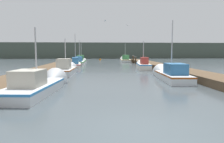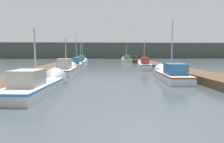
{
  "view_description": "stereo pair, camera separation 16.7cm",
  "coord_description": "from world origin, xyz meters",
  "px_view_note": "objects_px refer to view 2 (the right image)",
  "views": [
    {
      "loc": [
        -1.23,
        -5.06,
        2.14
      ],
      "look_at": [
        -0.13,
        10.54,
        0.55
      ],
      "focal_mm": 32.0,
      "sensor_mm": 36.0,
      "label": 1
    },
    {
      "loc": [
        -1.07,
        -5.07,
        2.14
      ],
      "look_at": [
        -0.13,
        10.54,
        0.55
      ],
      "focal_mm": 32.0,
      "sensor_mm": 36.0,
      "label": 2
    }
  ],
  "objects_px": {
    "fishing_boat_0": "(39,84)",
    "fishing_boat_1": "(170,74)",
    "fishing_boat_4": "(77,64)",
    "fishing_boat_3": "(144,65)",
    "fishing_boat_7": "(126,60)",
    "channel_buoy": "(102,60)",
    "seagull_1": "(106,21)",
    "mooring_piling_0": "(19,82)",
    "mooring_piling_2": "(137,60)",
    "fishing_boat_5": "(81,62)",
    "seagull_lead": "(129,25)",
    "fishing_boat_2": "(67,69)",
    "mooring_piling_1": "(134,59)",
    "fishing_boat_6": "(83,61)"
  },
  "relations": [
    {
      "from": "fishing_boat_5",
      "to": "mooring_piling_2",
      "type": "xyz_separation_m",
      "value": [
        9.4,
        1.35,
        0.21
      ]
    },
    {
      "from": "seagull_1",
      "to": "fishing_boat_2",
      "type": "bearing_deg",
      "value": 135.61
    },
    {
      "from": "fishing_boat_2",
      "to": "fishing_boat_7",
      "type": "height_order",
      "value": "fishing_boat_7"
    },
    {
      "from": "fishing_boat_1",
      "to": "seagull_1",
      "type": "relative_size",
      "value": 10.61
    },
    {
      "from": "fishing_boat_7",
      "to": "mooring_piling_2",
      "type": "bearing_deg",
      "value": -80.17
    },
    {
      "from": "fishing_boat_2",
      "to": "seagull_lead",
      "type": "height_order",
      "value": "seagull_lead"
    },
    {
      "from": "channel_buoy",
      "to": "seagull_lead",
      "type": "distance_m",
      "value": 22.1
    },
    {
      "from": "mooring_piling_0",
      "to": "seagull_1",
      "type": "height_order",
      "value": "seagull_1"
    },
    {
      "from": "fishing_boat_7",
      "to": "seagull_lead",
      "type": "xyz_separation_m",
      "value": [
        -1.62,
        -14.58,
        5.11
      ]
    },
    {
      "from": "fishing_boat_3",
      "to": "fishing_boat_6",
      "type": "bearing_deg",
      "value": 130.79
    },
    {
      "from": "fishing_boat_2",
      "to": "seagull_1",
      "type": "bearing_deg",
      "value": 51.42
    },
    {
      "from": "seagull_1",
      "to": "fishing_boat_4",
      "type": "bearing_deg",
      "value": 38.47
    },
    {
      "from": "fishing_boat_0",
      "to": "seagull_lead",
      "type": "distance_m",
      "value": 17.87
    },
    {
      "from": "fishing_boat_0",
      "to": "seagull_1",
      "type": "distance_m",
      "value": 14.51
    },
    {
      "from": "fishing_boat_0",
      "to": "fishing_boat_3",
      "type": "height_order",
      "value": "fishing_boat_3"
    },
    {
      "from": "fishing_boat_3",
      "to": "mooring_piling_0",
      "type": "relative_size",
      "value": 5.1
    },
    {
      "from": "fishing_boat_4",
      "to": "fishing_boat_7",
      "type": "relative_size",
      "value": 0.94
    },
    {
      "from": "fishing_boat_4",
      "to": "mooring_piling_0",
      "type": "distance_m",
      "value": 17.47
    },
    {
      "from": "mooring_piling_1",
      "to": "seagull_1",
      "type": "xyz_separation_m",
      "value": [
        -5.55,
        -12.44,
        4.97
      ]
    },
    {
      "from": "channel_buoy",
      "to": "seagull_1",
      "type": "distance_m",
      "value": 24.47
    },
    {
      "from": "fishing_boat_4",
      "to": "fishing_boat_0",
      "type": "bearing_deg",
      "value": -95.37
    },
    {
      "from": "fishing_boat_0",
      "to": "fishing_boat_3",
      "type": "bearing_deg",
      "value": 62.94
    },
    {
      "from": "fishing_boat_1",
      "to": "fishing_boat_2",
      "type": "height_order",
      "value": "fishing_boat_1"
    },
    {
      "from": "seagull_1",
      "to": "channel_buoy",
      "type": "bearing_deg",
      "value": -3.7
    },
    {
      "from": "fishing_boat_1",
      "to": "fishing_boat_2",
      "type": "bearing_deg",
      "value": 156.27
    },
    {
      "from": "mooring_piling_2",
      "to": "fishing_boat_3",
      "type": "bearing_deg",
      "value": -95.52
    },
    {
      "from": "mooring_piling_1",
      "to": "mooring_piling_2",
      "type": "bearing_deg",
      "value": -89.16
    },
    {
      "from": "fishing_boat_3",
      "to": "fishing_boat_7",
      "type": "relative_size",
      "value": 0.87
    },
    {
      "from": "fishing_boat_0",
      "to": "fishing_boat_4",
      "type": "xyz_separation_m",
      "value": [
        -0.02,
        17.2,
        0.02
      ]
    },
    {
      "from": "fishing_boat_4",
      "to": "channel_buoy",
      "type": "relative_size",
      "value": 5.87
    },
    {
      "from": "fishing_boat_0",
      "to": "fishing_boat_1",
      "type": "xyz_separation_m",
      "value": [
        8.51,
        3.94,
        0.04
      ]
    },
    {
      "from": "fishing_boat_7",
      "to": "seagull_lead",
      "type": "bearing_deg",
      "value": -93.83
    },
    {
      "from": "fishing_boat_1",
      "to": "mooring_piling_1",
      "type": "xyz_separation_m",
      "value": [
        1.0,
        21.43,
        0.26
      ]
    },
    {
      "from": "fishing_boat_5",
      "to": "seagull_lead",
      "type": "bearing_deg",
      "value": -40.32
    },
    {
      "from": "fishing_boat_2",
      "to": "mooring_piling_0",
      "type": "xyz_separation_m",
      "value": [
        -1.07,
        -8.54,
        0.12
      ]
    },
    {
      "from": "fishing_boat_1",
      "to": "fishing_boat_4",
      "type": "relative_size",
      "value": 0.98
    },
    {
      "from": "fishing_boat_2",
      "to": "fishing_boat_5",
      "type": "bearing_deg",
      "value": 91.06
    },
    {
      "from": "fishing_boat_0",
      "to": "seagull_lead",
      "type": "bearing_deg",
      "value": 71.44
    },
    {
      "from": "channel_buoy",
      "to": "seagull_1",
      "type": "xyz_separation_m",
      "value": [
        0.33,
        -23.85,
        5.5
      ]
    },
    {
      "from": "fishing_boat_5",
      "to": "fishing_boat_6",
      "type": "height_order",
      "value": "fishing_boat_5"
    },
    {
      "from": "fishing_boat_4",
      "to": "mooring_piling_2",
      "type": "bearing_deg",
      "value": 26.61
    },
    {
      "from": "fishing_boat_5",
      "to": "seagull_1",
      "type": "xyz_separation_m",
      "value": [
        3.81,
        -8.92,
        5.25
      ]
    },
    {
      "from": "fishing_boat_7",
      "to": "mooring_piling_0",
      "type": "height_order",
      "value": "fishing_boat_7"
    },
    {
      "from": "fishing_boat_1",
      "to": "fishing_boat_6",
      "type": "distance_m",
      "value": 23.17
    },
    {
      "from": "fishing_boat_5",
      "to": "mooring_piling_0",
      "type": "relative_size",
      "value": 5.12
    },
    {
      "from": "fishing_boat_6",
      "to": "fishing_boat_7",
      "type": "distance_m",
      "value": 9.71
    },
    {
      "from": "fishing_boat_0",
      "to": "fishing_boat_4",
      "type": "distance_m",
      "value": 17.2
    },
    {
      "from": "fishing_boat_3",
      "to": "fishing_boat_0",
      "type": "bearing_deg",
      "value": -116.82
    },
    {
      "from": "fishing_boat_6",
      "to": "fishing_boat_4",
      "type": "bearing_deg",
      "value": -86.56
    },
    {
      "from": "fishing_boat_1",
      "to": "fishing_boat_5",
      "type": "relative_size",
      "value": 1.05
    }
  ]
}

